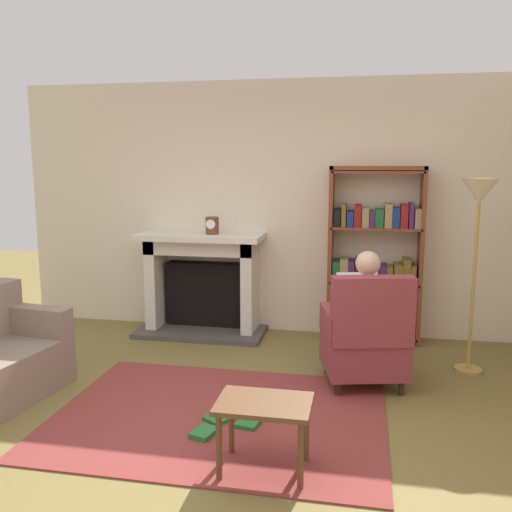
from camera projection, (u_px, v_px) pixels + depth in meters
The scene contains 11 objects.
ground at pixel (208, 436), 3.74m from camera, with size 14.00×14.00×0.00m, color olive.
back_wall at pixel (271, 208), 5.98m from camera, with size 5.60×0.10×2.70m, color beige.
area_rug at pixel (219, 416), 4.03m from camera, with size 2.40×1.80×0.01m, color brown.
fireplace at pixel (203, 280), 6.00m from camera, with size 1.38×0.64×1.10m.
mantel_clock at pixel (212, 226), 5.78m from camera, with size 0.14×0.14×0.18m.
bookshelf at pixel (375, 260), 5.65m from camera, with size 0.94×0.32×1.81m.
armchair_reading at pixel (366, 338), 4.50m from camera, with size 0.77×0.75×0.97m.
seated_reader at pixel (363, 311), 4.59m from camera, with size 0.44×0.58×1.14m.
side_table at pixel (264, 413), 3.26m from camera, with size 0.56×0.39×0.44m.
scattered_books at pixel (225, 423), 3.87m from camera, with size 0.45×0.50×0.03m.
floor_lamp at pixel (479, 209), 4.67m from camera, with size 0.32×0.32×1.71m.
Camera 1 is at (0.99, -3.36, 1.84)m, focal length 38.65 mm.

